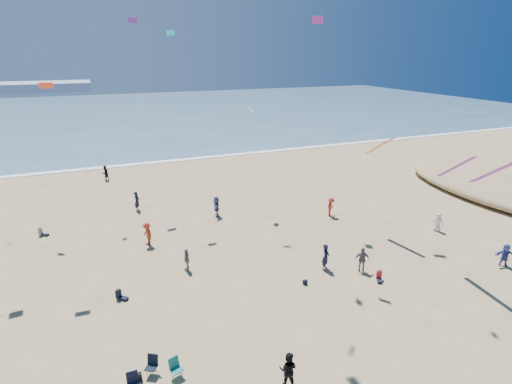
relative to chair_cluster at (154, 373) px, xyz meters
name	(u,v)px	position (x,y,z in m)	size (l,w,h in m)	color
ocean	(117,114)	(4.23, 89.69, -0.47)	(220.00, 100.00, 0.06)	#476B84
surf_line	(142,164)	(4.23, 39.69, -0.46)	(220.00, 1.20, 0.08)	white
standing_flyers	(238,244)	(7.78, 10.24, 0.41)	(39.28, 39.69, 1.95)	silver
seated_group	(244,307)	(5.73, 3.35, -0.08)	(22.95, 27.82, 0.84)	silver
chair_cluster	(154,373)	(0.00, 0.00, 0.00)	(2.69, 1.52, 1.00)	black
black_backpack	(139,377)	(-0.68, 0.36, -0.31)	(0.30, 0.22, 0.38)	black
navy_bag	(305,282)	(10.56, 4.67, -0.33)	(0.28, 0.18, 0.34)	black
kites_aloft	(298,56)	(12.16, 9.87, 13.88)	(32.14, 37.20, 26.22)	green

